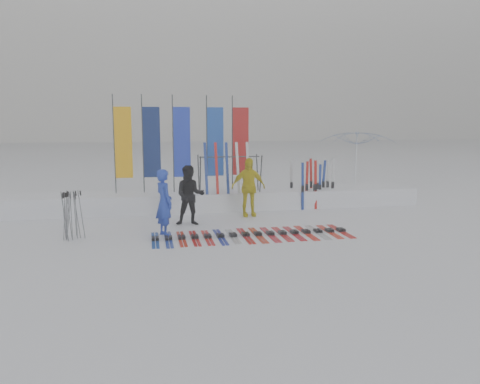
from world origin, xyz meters
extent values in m
plane|color=white|center=(0.00, 0.00, 0.00)|extent=(120.00, 120.00, 0.00)
cube|color=white|center=(0.00, 4.60, 0.30)|extent=(14.00, 1.60, 0.60)
imported|color=#203BBC|center=(-1.89, 1.06, 0.86)|extent=(0.62, 0.74, 1.73)
imported|color=black|center=(-1.13, 2.20, 0.85)|extent=(0.90, 0.74, 1.71)
imported|color=yellow|center=(0.77, 3.14, 0.91)|extent=(1.07, 0.46, 1.82)
imported|color=white|center=(5.69, 5.99, 1.33)|extent=(3.74, 3.78, 2.67)
cube|color=#163E98|center=(-2.15, 0.59, 0.04)|extent=(0.17, 1.60, 0.07)
cube|color=navy|center=(-1.82, 0.59, 0.04)|extent=(0.17, 1.67, 0.07)
cube|color=red|center=(-1.50, 0.59, 0.04)|extent=(0.17, 1.57, 0.07)
cube|color=#B20F0E|center=(-1.17, 0.59, 0.04)|extent=(0.17, 1.59, 0.07)
cube|color=red|center=(-0.84, 0.59, 0.04)|extent=(0.17, 1.58, 0.07)
cube|color=navy|center=(-0.51, 0.59, 0.04)|extent=(0.17, 1.66, 0.07)
cube|color=#ADAFB4|center=(-0.19, 0.59, 0.04)|extent=(0.17, 1.59, 0.07)
cube|color=#B20E14|center=(0.14, 0.59, 0.04)|extent=(0.17, 1.70, 0.07)
cube|color=#B8250E|center=(0.47, 0.59, 0.04)|extent=(0.17, 1.69, 0.07)
cube|color=#B20E19|center=(0.80, 0.59, 0.04)|extent=(0.17, 1.66, 0.07)
cube|color=red|center=(1.13, 0.59, 0.04)|extent=(0.17, 1.62, 0.07)
cube|color=#B40E16|center=(1.45, 0.59, 0.04)|extent=(0.17, 1.61, 0.07)
cube|color=red|center=(1.78, 0.59, 0.04)|extent=(0.17, 1.68, 0.07)
cube|color=#B3B6BB|center=(2.11, 0.59, 0.04)|extent=(0.17, 1.69, 0.07)
cube|color=red|center=(2.44, 0.59, 0.04)|extent=(0.17, 1.56, 0.07)
cube|color=red|center=(2.77, 0.59, 0.04)|extent=(0.17, 1.61, 0.07)
cylinder|color=#595B60|center=(-4.35, 1.11, 0.59)|extent=(0.09, 0.15, 1.18)
cylinder|color=#595B60|center=(-4.30, 1.16, 0.60)|extent=(0.08, 0.05, 1.21)
cylinder|color=#595B60|center=(-4.34, 1.24, 0.60)|extent=(0.04, 0.07, 1.20)
cylinder|color=#595B60|center=(-4.06, 1.15, 0.62)|extent=(0.12, 0.14, 1.24)
cylinder|color=#595B60|center=(-4.31, 0.92, 0.63)|extent=(0.14, 0.02, 1.25)
cylinder|color=#595B60|center=(-4.36, 1.13, 0.59)|extent=(0.08, 0.14, 1.18)
cylinder|color=#595B60|center=(-3.94, 1.09, 0.63)|extent=(0.12, 0.13, 1.25)
cylinder|color=#595B60|center=(-4.24, 1.12, 0.61)|extent=(0.16, 0.05, 1.22)
cylinder|color=#595B60|center=(-4.26, 1.03, 0.61)|extent=(0.15, 0.03, 1.22)
cylinder|color=#595B60|center=(-4.07, 1.13, 0.58)|extent=(0.02, 0.06, 1.16)
cylinder|color=#595B60|center=(-4.16, 0.99, 0.60)|extent=(0.02, 0.05, 1.20)
cylinder|color=#595B60|center=(-4.26, 1.28, 0.61)|extent=(0.10, 0.06, 1.23)
cylinder|color=#595B60|center=(-4.16, 1.52, 0.58)|extent=(0.05, 0.06, 1.16)
cylinder|color=#383A3F|center=(-3.31, 4.75, 2.20)|extent=(0.04, 0.04, 3.20)
cube|color=#FFB30D|center=(-3.02, 4.75, 2.25)|extent=(0.55, 0.03, 2.30)
cylinder|color=#383A3F|center=(-2.41, 4.77, 2.20)|extent=(0.04, 0.04, 3.20)
cube|color=navy|center=(-2.12, 4.77, 2.25)|extent=(0.55, 0.03, 2.30)
cylinder|color=#383A3F|center=(-1.43, 4.69, 2.20)|extent=(0.04, 0.04, 3.20)
cube|color=#1A33C7|center=(-1.14, 4.69, 2.25)|extent=(0.55, 0.03, 2.30)
cylinder|color=#383A3F|center=(-0.29, 4.81, 2.20)|extent=(0.04, 0.04, 3.20)
cube|color=#1848B7|center=(0.00, 4.81, 2.25)|extent=(0.55, 0.03, 2.30)
cylinder|color=#383A3F|center=(0.60, 4.90, 2.20)|extent=(0.04, 0.04, 3.20)
cube|color=#B01312|center=(0.89, 4.90, 2.25)|extent=(0.55, 0.03, 2.30)
cylinder|color=#383A3F|center=(-0.63, 3.95, 1.23)|extent=(0.04, 0.30, 1.23)
cylinder|color=#383A3F|center=(-0.63, 4.45, 1.23)|extent=(0.04, 0.30, 1.23)
cylinder|color=#383A3F|center=(1.37, 3.95, 1.23)|extent=(0.04, 0.30, 1.23)
cylinder|color=#383A3F|center=(1.37, 4.45, 1.23)|extent=(0.04, 0.30, 1.23)
cylinder|color=#383A3F|center=(0.37, 4.20, 1.78)|extent=(2.00, 0.04, 0.04)
cube|color=silver|center=(3.37, 4.03, 0.85)|extent=(0.09, 0.03, 1.69)
cube|color=silver|center=(4.01, 4.21, 0.83)|extent=(0.09, 0.03, 1.67)
cube|color=silver|center=(3.25, 3.98, 0.79)|extent=(0.09, 0.04, 1.58)
cube|color=red|center=(3.37, 4.62, 0.82)|extent=(0.09, 0.04, 1.64)
cube|color=silver|center=(2.70, 4.79, 0.78)|extent=(0.09, 0.02, 1.56)
cube|color=navy|center=(3.55, 4.23, 0.74)|extent=(0.09, 0.03, 1.47)
cube|color=red|center=(3.00, 4.06, 0.80)|extent=(0.09, 0.04, 1.60)
cube|color=silver|center=(4.01, 4.70, 0.79)|extent=(0.09, 0.04, 1.57)
cube|color=navy|center=(2.75, 3.74, 0.80)|extent=(0.09, 0.02, 1.59)
cube|color=navy|center=(3.86, 4.72, 0.79)|extent=(0.09, 0.02, 1.57)
cube|color=red|center=(3.24, 3.85, 0.82)|extent=(0.09, 0.03, 1.64)
camera|label=1|loc=(-2.31, -10.90, 2.91)|focal=35.00mm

